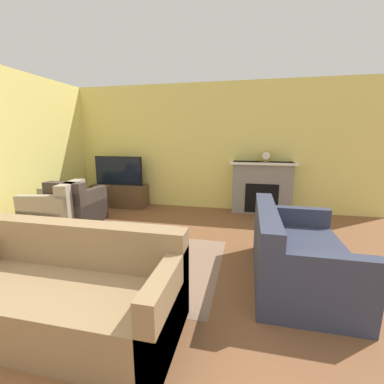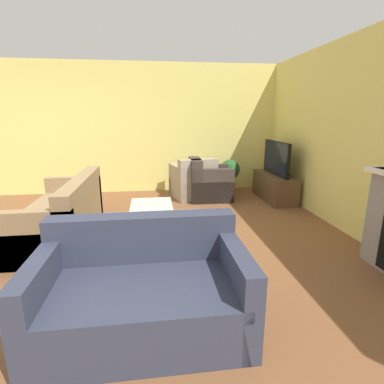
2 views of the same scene
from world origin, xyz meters
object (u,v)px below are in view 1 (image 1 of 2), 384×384
(couch_sectional, at_px, (66,293))
(coffee_table, at_px, (136,234))
(mantel_clock, at_px, (266,156))
(tv, at_px, (119,171))
(couch_loveseat, at_px, (295,256))
(armchair_accent, at_px, (77,208))
(armchair_by_window, at_px, (57,211))
(potted_plant, at_px, (74,193))

(couch_sectional, relative_size, coffee_table, 2.02)
(couch_sectional, distance_m, mantel_clock, 4.29)
(coffee_table, bearing_deg, tv, 121.90)
(tv, relative_size, couch_loveseat, 0.71)
(tv, height_order, armchair_accent, tv)
(coffee_table, bearing_deg, armchair_by_window, 155.87)
(tv, distance_m, armchair_by_window, 1.71)
(tv, relative_size, armchair_accent, 1.37)
(couch_sectional, distance_m, armchair_by_window, 2.73)
(tv, xyz_separation_m, couch_loveseat, (3.42, -2.49, -0.54))
(tv, xyz_separation_m, couch_sectional, (1.43, -3.63, -0.54))
(armchair_by_window, height_order, potted_plant, armchair_by_window)
(couch_sectional, xyz_separation_m, potted_plant, (-2.06, 2.89, 0.15))
(armchair_by_window, distance_m, coffee_table, 2.06)
(couch_loveseat, relative_size, potted_plant, 2.19)
(couch_loveseat, xyz_separation_m, mantel_clock, (-0.21, 2.65, 0.91))
(coffee_table, xyz_separation_m, potted_plant, (-2.14, 1.67, 0.08))
(couch_sectional, relative_size, couch_loveseat, 1.23)
(tv, height_order, coffee_table, tv)
(tv, relative_size, potted_plant, 1.56)
(couch_sectional, relative_size, mantel_clock, 8.77)
(couch_sectional, bearing_deg, armchair_by_window, 131.22)
(couch_loveseat, height_order, potted_plant, couch_loveseat)
(couch_loveseat, distance_m, armchair_accent, 3.79)
(coffee_table, relative_size, potted_plant, 1.34)
(armchair_accent, height_order, potted_plant, armchair_accent)
(armchair_accent, distance_m, mantel_clock, 3.80)
(couch_sectional, relative_size, armchair_accent, 2.37)
(coffee_table, distance_m, potted_plant, 2.71)
(coffee_table, distance_m, mantel_clock, 3.21)
(tv, distance_m, couch_loveseat, 4.26)
(armchair_by_window, height_order, coffee_table, armchair_by_window)
(coffee_table, relative_size, mantel_clock, 4.35)
(couch_sectional, distance_m, armchair_accent, 2.84)
(couch_sectional, height_order, armchair_accent, same)
(couch_sectional, relative_size, potted_plant, 2.70)
(tv, xyz_separation_m, potted_plant, (-0.63, -0.75, -0.39))
(couch_loveseat, bearing_deg, couch_sectional, 119.90)
(armchair_by_window, relative_size, armchair_accent, 1.20)
(tv, distance_m, potted_plant, 1.05)
(couch_loveseat, distance_m, armchair_by_window, 3.90)
(couch_loveseat, relative_size, armchair_accent, 1.92)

